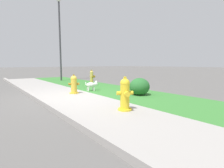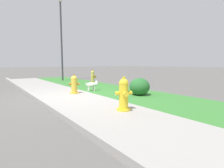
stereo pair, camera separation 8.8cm
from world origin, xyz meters
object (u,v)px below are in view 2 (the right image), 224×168
(fire_hydrant_near_corner, at_px, (74,84))
(small_white_dog, at_px, (92,85))
(street_lamp, at_px, (61,27))
(shrub_bush_far_verge, at_px, (140,87))
(fire_hydrant_by_grass_verge, at_px, (93,77))
(fire_hydrant_mid_block, at_px, (124,94))

(fire_hydrant_near_corner, height_order, small_white_dog, fire_hydrant_near_corner)
(street_lamp, xyz_separation_m, shrub_bush_far_verge, (6.99, 0.18, -3.16))
(shrub_bush_far_verge, bearing_deg, fire_hydrant_near_corner, -133.68)
(small_white_dog, bearing_deg, shrub_bush_far_verge, -57.76)
(small_white_dog, bearing_deg, fire_hydrant_by_grass_verge, 67.07)
(fire_hydrant_near_corner, distance_m, small_white_dog, 0.91)
(fire_hydrant_near_corner, distance_m, shrub_bush_far_verge, 2.40)
(street_lamp, distance_m, shrub_bush_far_verge, 7.67)
(fire_hydrant_near_corner, xyz_separation_m, street_lamp, (-5.33, 1.55, 3.12))
(fire_hydrant_mid_block, distance_m, street_lamp, 8.95)
(small_white_dog, distance_m, street_lamp, 6.09)
(fire_hydrant_mid_block, xyz_separation_m, shrub_bush_far_verge, (-1.26, 1.79, -0.09))
(fire_hydrant_by_grass_verge, height_order, small_white_dog, fire_hydrant_by_grass_verge)
(fire_hydrant_near_corner, relative_size, fire_hydrant_mid_block, 0.89)
(fire_hydrant_by_grass_verge, xyz_separation_m, fire_hydrant_mid_block, (5.08, -2.10, 0.01))
(fire_hydrant_by_grass_verge, bearing_deg, small_white_dog, -22.13)
(small_white_dog, relative_size, shrub_bush_far_verge, 0.78)
(fire_hydrant_mid_block, bearing_deg, fire_hydrant_near_corner, -68.03)
(small_white_dog, distance_m, shrub_bush_far_verge, 2.05)
(fire_hydrant_by_grass_verge, distance_m, shrub_bush_far_verge, 3.83)
(street_lamp, bearing_deg, fire_hydrant_mid_block, -11.04)
(fire_hydrant_mid_block, bearing_deg, shrub_bush_far_verge, -121.80)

